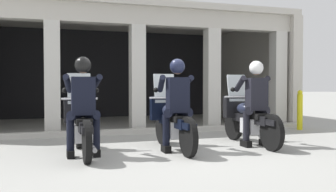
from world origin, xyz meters
TOP-DOWN VIEW (x-y plane):
  - ground_plane at (0.00, 3.00)m, footprint 80.00×80.00m
  - station_building at (0.01, 5.55)m, footprint 9.09×5.04m
  - kerb_strip at (0.01, 2.55)m, footprint 8.59×0.24m
  - motorcycle_left at (-1.57, 0.34)m, footprint 0.62×2.04m
  - police_officer_left at (-1.57, 0.06)m, footprint 0.63×0.61m
  - motorcycle_center at (0.00, 0.34)m, footprint 0.62×2.04m
  - police_officer_center at (0.00, 0.05)m, footprint 0.63×0.61m
  - motorcycle_right at (1.57, 0.42)m, footprint 0.62×2.04m
  - police_officer_right at (1.57, 0.14)m, footprint 0.63×0.61m
  - bollard_kerbside at (4.00, 2.06)m, footprint 0.14×0.14m

SIDE VIEW (x-z plane):
  - ground_plane at x=0.00m, z-range 0.00..0.00m
  - kerb_strip at x=0.01m, z-range 0.00..0.12m
  - bollard_kerbside at x=4.00m, z-range 0.00..1.00m
  - motorcycle_left at x=-1.57m, z-range -0.17..1.17m
  - motorcycle_center at x=0.00m, z-range -0.17..1.17m
  - motorcycle_right at x=1.57m, z-range -0.17..1.17m
  - police_officer_left at x=-1.57m, z-range 0.15..1.73m
  - police_officer_center at x=0.00m, z-range 0.15..1.73m
  - police_officer_right at x=1.57m, z-range 0.15..1.73m
  - station_building at x=0.01m, z-range 0.42..3.61m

